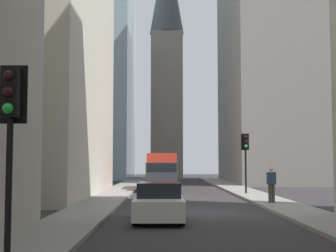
{
  "coord_description": "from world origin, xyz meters",
  "views": [
    {
      "loc": [
        -21.16,
        1.21,
        2.16
      ],
      "look_at": [
        11.87,
        0.96,
        4.64
      ],
      "focal_mm": 51.93,
      "sensor_mm": 36.0,
      "label": 1
    }
  ],
  "objects_px": {
    "sedan_white": "(159,203)",
    "traffic_light_midblock": "(246,149)",
    "traffic_light_foreground": "(10,119)",
    "pedestrian": "(271,183)",
    "delivery_truck": "(162,172)"
  },
  "relations": [
    {
      "from": "traffic_light_midblock",
      "to": "pedestrian",
      "type": "xyz_separation_m",
      "value": [
        -7.56,
        -0.02,
        -1.92
      ]
    },
    {
      "from": "traffic_light_midblock",
      "to": "pedestrian",
      "type": "height_order",
      "value": "traffic_light_midblock"
    },
    {
      "from": "delivery_truck",
      "to": "traffic_light_midblock",
      "type": "distance_m",
      "value": 7.78
    },
    {
      "from": "delivery_truck",
      "to": "sedan_white",
      "type": "height_order",
      "value": "delivery_truck"
    },
    {
      "from": "sedan_white",
      "to": "traffic_light_midblock",
      "type": "xyz_separation_m",
      "value": [
        14.0,
        -5.58,
        2.37
      ]
    },
    {
      "from": "delivery_truck",
      "to": "pedestrian",
      "type": "distance_m",
      "value": 13.93
    },
    {
      "from": "sedan_white",
      "to": "pedestrian",
      "type": "height_order",
      "value": "pedestrian"
    },
    {
      "from": "traffic_light_foreground",
      "to": "pedestrian",
      "type": "relative_size",
      "value": 2.15
    },
    {
      "from": "sedan_white",
      "to": "traffic_light_midblock",
      "type": "height_order",
      "value": "traffic_light_midblock"
    },
    {
      "from": "traffic_light_foreground",
      "to": "traffic_light_midblock",
      "type": "height_order",
      "value": "traffic_light_midblock"
    },
    {
      "from": "traffic_light_foreground",
      "to": "pedestrian",
      "type": "height_order",
      "value": "traffic_light_foreground"
    },
    {
      "from": "sedan_white",
      "to": "traffic_light_midblock",
      "type": "distance_m",
      "value": 15.25
    },
    {
      "from": "delivery_truck",
      "to": "traffic_light_midblock",
      "type": "bearing_deg",
      "value": -132.91
    },
    {
      "from": "traffic_light_midblock",
      "to": "pedestrian",
      "type": "distance_m",
      "value": 7.8
    },
    {
      "from": "traffic_light_foreground",
      "to": "traffic_light_midblock",
      "type": "bearing_deg",
      "value": -19.47
    }
  ]
}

